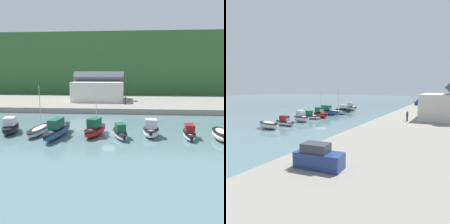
{
  "view_description": "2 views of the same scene",
  "coord_description": "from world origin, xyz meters",
  "views": [
    {
      "loc": [
        2.91,
        -33.2,
        9.64
      ],
      "look_at": [
        -0.1,
        6.74,
        2.15
      ],
      "focal_mm": 35.0,
      "sensor_mm": 36.0,
      "label": 1
    },
    {
      "loc": [
        47.55,
        30.32,
        8.21
      ],
      "look_at": [
        -3.51,
        3.2,
        1.59
      ],
      "focal_mm": 35.0,
      "sensor_mm": 36.0,
      "label": 2
    }
  ],
  "objects": [
    {
      "name": "moored_boat_1",
      "position": [
        -15.58,
        -1.11,
        0.95
      ],
      "size": [
        3.48,
        5.82,
        2.61
      ],
      "rotation": [
        0.0,
        0.0,
        0.25
      ],
      "color": "black",
      "rests_on": "ground_plane"
    },
    {
      "name": "moored_boat_8",
      "position": [
        16.28,
        -1.89,
        0.75
      ],
      "size": [
        3.31,
        5.75,
        1.42
      ],
      "rotation": [
        0.0,
        0.0,
        -0.18
      ],
      "color": "white",
      "rests_on": "ground_plane"
    },
    {
      "name": "parked_car_1",
      "position": [
        32.29,
        20.32,
        2.19
      ],
      "size": [
        2.18,
        4.35,
        2.16
      ],
      "rotation": [
        0.0,
        0.0,
        0.09
      ],
      "color": "navy",
      "rests_on": "quay_promenade"
    },
    {
      "name": "pickup_truck_0",
      "position": [
        -52.53,
        22.15,
        2.09
      ],
      "size": [
        4.86,
        2.3,
        1.9
      ],
      "rotation": [
        0.0,
        0.0,
        1.5
      ],
      "color": "#2D4C84",
      "rests_on": "quay_promenade"
    },
    {
      "name": "person_on_quay",
      "position": [
        2.14,
        22.14,
        2.37
      ],
      "size": [
        0.4,
        0.4,
        2.14
      ],
      "color": "#232838",
      "rests_on": "quay_promenade"
    },
    {
      "name": "moored_boat_7",
      "position": [
        11.91,
        -1.52,
        0.73
      ],
      "size": [
        2.52,
        5.92,
        2.08
      ],
      "rotation": [
        0.0,
        0.0,
        -0.15
      ],
      "color": "white",
      "rests_on": "ground_plane"
    },
    {
      "name": "moored_boat_2",
      "position": [
        -10.86,
        -1.1,
        0.61
      ],
      "size": [
        2.67,
        7.43,
        7.5
      ],
      "rotation": [
        0.0,
        0.0,
        -0.07
      ],
      "color": "white",
      "rests_on": "ground_plane"
    },
    {
      "name": "quay_promenade",
      "position": [
        0.0,
        28.33,
        0.63
      ],
      "size": [
        117.47,
        25.89,
        1.27
      ],
      "color": "gray",
      "rests_on": "ground_plane"
    },
    {
      "name": "moored_boat_0",
      "position": [
        -21.19,
        -1.05,
        1.11
      ],
      "size": [
        2.22,
        4.69,
        2.98
      ],
      "rotation": [
        0.0,
        0.0,
        0.04
      ],
      "color": "white",
      "rests_on": "ground_plane"
    },
    {
      "name": "moored_boat_3",
      "position": [
        -7.52,
        -2.56,
        1.05
      ],
      "size": [
        2.85,
        8.67,
        2.83
      ],
      "rotation": [
        0.0,
        0.0,
        -0.12
      ],
      "color": "#33568E",
      "rests_on": "ground_plane"
    },
    {
      "name": "ground_plane",
      "position": [
        0.0,
        0.0,
        0.0
      ],
      "size": [
        320.0,
        320.0,
        0.0
      ],
      "primitive_type": "plane",
      "color": "slate"
    },
    {
      "name": "parked_car_0",
      "position": [
        -40.63,
        19.18,
        2.19
      ],
      "size": [
        2.16,
        4.34,
        2.16
      ],
      "rotation": [
        0.0,
        0.0,
        -0.09
      ],
      "color": "navy",
      "rests_on": "quay_promenade"
    },
    {
      "name": "moored_boat_5",
      "position": [
        1.74,
        -2.22,
        0.78
      ],
      "size": [
        3.23,
        5.78,
        2.19
      ],
      "rotation": [
        0.0,
        0.0,
        0.28
      ],
      "color": "silver",
      "rests_on": "ground_plane"
    },
    {
      "name": "moored_boat_6",
      "position": [
        6.33,
        -1.48,
        1.01
      ],
      "size": [
        2.72,
        4.51,
        2.73
      ],
      "rotation": [
        0.0,
        0.0,
        -0.1
      ],
      "color": "white",
      "rests_on": "ground_plane"
    },
    {
      "name": "moored_boat_4",
      "position": [
        -2.04,
        -1.58,
        1.03
      ],
      "size": [
        3.86,
        6.3,
        7.14
      ],
      "rotation": [
        0.0,
        0.0,
        -0.32
      ],
      "color": "red",
      "rests_on": "ground_plane"
    }
  ]
}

